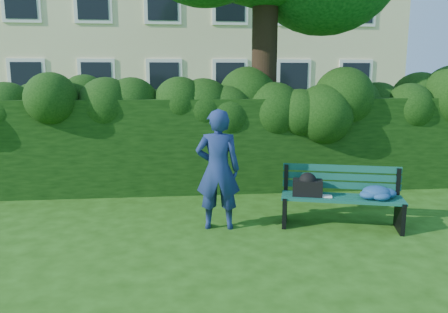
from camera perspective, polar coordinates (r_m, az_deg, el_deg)
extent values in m
plane|color=#22480F|center=(6.69, 0.54, -8.98)|extent=(80.00, 80.00, 0.00)
cube|color=white|center=(17.08, -24.30, 8.91)|extent=(1.30, 0.08, 1.60)
cube|color=black|center=(17.04, -24.34, 8.91)|extent=(1.05, 0.04, 1.35)
cube|color=white|center=(16.49, -16.26, 9.39)|extent=(1.30, 0.08, 1.60)
cube|color=black|center=(16.45, -16.28, 9.39)|extent=(1.05, 0.04, 1.35)
cube|color=white|center=(16.24, -7.78, 9.70)|extent=(1.30, 0.08, 1.60)
cube|color=black|center=(16.20, -7.78, 9.70)|extent=(1.05, 0.04, 1.35)
cube|color=white|center=(16.35, 0.78, 9.81)|extent=(1.30, 0.08, 1.60)
cube|color=black|center=(16.31, 0.80, 9.80)|extent=(1.05, 0.04, 1.35)
cube|color=white|center=(16.80, 9.05, 9.70)|extent=(1.30, 0.08, 1.60)
cube|color=black|center=(16.76, 9.09, 9.70)|extent=(1.05, 0.04, 1.35)
cube|color=white|center=(17.57, 16.74, 9.42)|extent=(1.30, 0.08, 1.60)
cube|color=black|center=(17.53, 16.79, 9.42)|extent=(1.05, 0.04, 1.35)
cube|color=white|center=(16.44, -8.04, 19.50)|extent=(1.30, 0.08, 1.60)
cube|color=black|center=(16.40, -8.05, 19.53)|extent=(1.05, 0.04, 1.35)
cube|color=white|center=(16.55, 0.81, 19.55)|extent=(1.30, 0.08, 1.60)
cube|color=black|center=(16.51, 0.82, 19.57)|extent=(1.05, 0.04, 1.35)
cube|color=white|center=(16.99, 9.35, 19.18)|extent=(1.30, 0.08, 1.60)
cube|color=black|center=(16.95, 9.38, 19.20)|extent=(1.05, 0.04, 1.35)
cube|color=white|center=(17.75, 17.25, 18.48)|extent=(1.30, 0.08, 1.60)
cube|color=black|center=(17.72, 17.30, 18.50)|extent=(1.05, 0.04, 1.35)
cube|color=black|center=(8.59, -1.11, 1.64)|extent=(10.00, 1.00, 1.80)
cylinder|color=black|center=(8.95, 5.29, 12.54)|extent=(0.50, 0.50, 5.10)
cube|color=#105042|center=(6.54, 15.27, -5.69)|extent=(1.72, 0.58, 0.04)
cube|color=#105042|center=(6.65, 15.18, -5.40)|extent=(1.72, 0.58, 0.04)
cube|color=#105042|center=(6.77, 15.09, -5.12)|extent=(1.72, 0.58, 0.04)
cube|color=#105042|center=(6.88, 15.00, -4.85)|extent=(1.72, 0.58, 0.04)
cube|color=#105042|center=(6.93, 14.99, -3.64)|extent=(1.70, 0.51, 0.10)
cube|color=#105042|center=(6.91, 15.04, -2.58)|extent=(1.70, 0.51, 0.10)
cube|color=#105042|center=(6.89, 15.08, -1.50)|extent=(1.70, 0.51, 0.10)
cube|color=black|center=(6.75, 7.95, -6.94)|extent=(0.19, 0.50, 0.44)
cube|color=black|center=(6.88, 8.11, -2.87)|extent=(0.07, 0.07, 0.45)
cube|color=black|center=(6.63, 7.98, -5.26)|extent=(0.17, 0.42, 0.05)
cube|color=black|center=(6.91, 21.97, -7.22)|extent=(0.19, 0.50, 0.44)
cube|color=black|center=(7.04, 21.78, -3.24)|extent=(0.07, 0.07, 0.45)
cube|color=black|center=(6.80, 22.18, -5.58)|extent=(0.17, 0.42, 0.05)
cube|color=white|center=(6.63, 13.14, -5.08)|extent=(0.21, 0.17, 0.02)
cube|color=black|center=(6.64, 10.84, -4.01)|extent=(0.49, 0.36, 0.24)
imported|color=navy|center=(6.35, -0.80, -1.73)|extent=(0.69, 0.50, 1.77)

